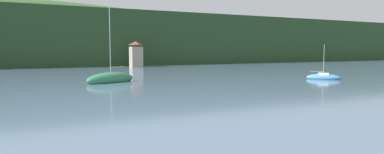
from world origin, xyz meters
The scene contains 4 objects.
wooded_hillside centered at (-14.89, 157.65, 7.26)m, with size 352.00×66.63×37.20m.
shore_building_westcentral centered at (16.39, 113.22, 3.58)m, with size 3.35×3.45×7.37m.
sailboat_far_1 centered at (-0.20, 71.90, 0.50)m, with size 8.69×5.75×12.09m.
sailboat_far_2 centered at (33.23, 61.03, 0.34)m, with size 5.15×5.21×6.23m.
Camera 1 is at (-11.59, 20.94, 5.12)m, focal length 30.99 mm.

